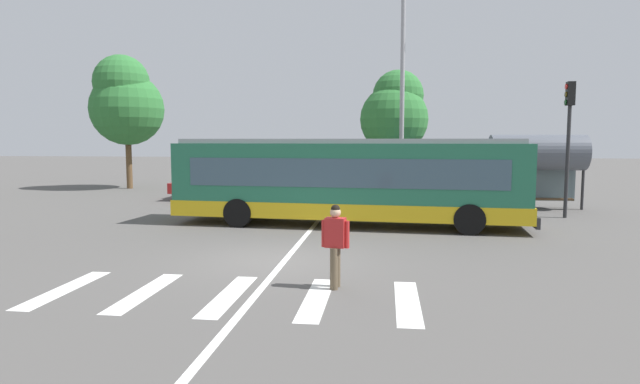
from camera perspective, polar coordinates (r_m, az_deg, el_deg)
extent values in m
plane|color=#514F4C|center=(13.38, -4.66, -7.38)|extent=(160.00, 160.00, 0.00)
cylinder|color=black|center=(19.69, 15.39, -1.89)|extent=(1.02, 0.37, 1.00)
cylinder|color=black|center=(17.37, 15.92, -2.88)|extent=(1.02, 0.37, 1.00)
cylinder|color=black|center=(20.64, -6.62, -1.38)|extent=(1.02, 0.37, 1.00)
cylinder|color=black|center=(18.44, -8.88, -2.25)|extent=(1.02, 0.37, 1.00)
cube|color=#236B4C|center=(18.55, 2.94, 1.35)|extent=(12.27, 3.44, 2.55)
cube|color=gold|center=(18.66, 2.93, -1.71)|extent=(12.39, 3.47, 0.55)
cube|color=#3D5666|center=(18.53, 2.95, 2.30)|extent=(10.83, 3.38, 0.96)
cube|color=#3D5666|center=(18.64, 21.70, 1.61)|extent=(0.21, 2.24, 1.63)
cube|color=black|center=(18.61, 21.80, 4.35)|extent=(0.20, 1.94, 0.28)
cube|color=#99999E|center=(18.50, 2.96, 5.54)|extent=(11.77, 3.20, 0.16)
cube|color=#28282B|center=(18.81, 21.91, -2.65)|extent=(0.31, 2.55, 0.36)
cylinder|color=brown|center=(10.90, 1.81, -8.07)|extent=(0.16, 0.16, 0.85)
cylinder|color=brown|center=(10.69, 1.52, -8.35)|extent=(0.16, 0.16, 0.85)
cube|color=#B22323|center=(10.64, 1.68, -4.42)|extent=(0.43, 0.32, 0.60)
cylinder|color=#B22323|center=(10.71, 0.43, -4.52)|extent=(0.10, 0.10, 0.55)
cylinder|color=#B22323|center=(10.59, 2.94, -4.63)|extent=(0.10, 0.10, 0.55)
sphere|color=tan|center=(10.58, 1.69, -2.23)|extent=(0.22, 0.22, 0.22)
sphere|color=black|center=(10.57, 1.69, -1.88)|extent=(0.19, 0.19, 0.19)
cylinder|color=black|center=(30.14, -13.18, 0.37)|extent=(0.22, 0.65, 0.64)
cylinder|color=black|center=(29.55, -10.17, 0.33)|extent=(0.22, 0.65, 0.64)
cylinder|color=black|center=(27.59, -15.36, -0.16)|extent=(0.22, 0.65, 0.64)
cylinder|color=black|center=(26.95, -12.11, -0.22)|extent=(0.22, 0.65, 0.64)
cube|color=#AD1E1E|center=(28.52, -12.69, 0.73)|extent=(1.96, 4.55, 0.52)
cube|color=#3D5666|center=(28.40, -12.78, 1.68)|extent=(1.67, 2.21, 0.44)
cube|color=#AD1E1E|center=(28.38, -12.79, 2.05)|extent=(1.59, 2.03, 0.09)
cylinder|color=black|center=(29.01, -8.14, 0.26)|extent=(0.26, 0.66, 0.64)
cylinder|color=black|center=(28.47, -4.97, 0.20)|extent=(0.26, 0.66, 0.64)
cylinder|color=black|center=(26.42, -10.23, -0.29)|extent=(0.26, 0.66, 0.64)
cylinder|color=black|center=(25.83, -6.80, -0.38)|extent=(0.26, 0.66, 0.64)
cube|color=white|center=(27.39, -7.51, 0.63)|extent=(2.21, 4.64, 0.52)
cube|color=#3D5666|center=(27.27, -7.59, 1.61)|extent=(1.78, 2.29, 0.44)
cube|color=white|center=(27.26, -7.59, 2.00)|extent=(1.70, 2.11, 0.09)
cylinder|color=black|center=(29.08, -2.38, 0.33)|extent=(0.27, 0.66, 0.64)
cylinder|color=black|center=(28.66, 0.84, 0.25)|extent=(0.27, 0.66, 0.64)
cylinder|color=black|center=(26.43, -4.07, -0.22)|extent=(0.27, 0.66, 0.64)
cylinder|color=black|center=(25.96, -0.56, -0.31)|extent=(0.27, 0.66, 0.64)
cube|color=black|center=(27.49, -1.52, 0.69)|extent=(2.34, 4.68, 0.52)
cube|color=#3D5666|center=(27.36, -1.57, 1.68)|extent=(1.85, 2.33, 0.44)
cube|color=black|center=(27.35, -1.57, 2.06)|extent=(1.75, 2.15, 0.09)
cylinder|color=black|center=(28.08, 2.19, 0.14)|extent=(0.26, 0.66, 0.64)
cylinder|color=black|center=(27.82, 5.58, 0.06)|extent=(0.26, 0.66, 0.64)
cylinder|color=black|center=(25.36, 1.03, -0.45)|extent=(0.26, 0.66, 0.64)
cylinder|color=black|center=(25.07, 4.77, -0.54)|extent=(0.26, 0.66, 0.64)
cube|color=#C6B793|center=(26.54, 3.42, 0.51)|extent=(2.26, 4.66, 0.52)
cube|color=#3D5666|center=(26.41, 3.39, 1.53)|extent=(1.81, 2.31, 0.44)
cube|color=#C6B793|center=(26.40, 3.39, 1.93)|extent=(1.72, 2.12, 0.09)
cylinder|color=black|center=(28.12, 8.26, 0.09)|extent=(0.27, 0.66, 0.64)
cylinder|color=black|center=(28.03, 11.68, 0.01)|extent=(0.27, 0.66, 0.64)
cylinder|color=black|center=(25.36, 7.70, -0.50)|extent=(0.27, 0.66, 0.64)
cylinder|color=black|center=(25.25, 11.48, -0.59)|extent=(0.27, 0.66, 0.64)
cube|color=#234293|center=(26.65, 9.80, 0.45)|extent=(2.30, 4.67, 0.52)
cube|color=#3D5666|center=(26.52, 9.80, 1.47)|extent=(1.83, 2.32, 0.44)
cube|color=#234293|center=(26.51, 9.81, 1.87)|extent=(1.73, 2.13, 0.09)
cylinder|color=#28282B|center=(22.42, 25.28, 2.95)|extent=(0.14, 0.14, 4.33)
cube|color=black|center=(22.48, 25.56, 9.62)|extent=(0.28, 0.32, 0.90)
cylinder|color=red|center=(22.45, 25.17, 10.34)|extent=(0.04, 0.20, 0.20)
cylinder|color=#463707|center=(22.42, 25.14, 9.57)|extent=(0.04, 0.20, 0.20)
cylinder|color=#093B10|center=(22.40, 25.11, 8.81)|extent=(0.04, 0.20, 0.20)
cylinder|color=#28282B|center=(24.37, 18.00, 0.99)|extent=(0.12, 0.12, 2.30)
cylinder|color=#28282B|center=(25.39, 26.65, 0.84)|extent=(0.12, 0.12, 2.30)
cube|color=slate|center=(25.48, 22.01, 1.30)|extent=(3.73, 0.04, 1.93)
cylinder|color=#515660|center=(24.75, 22.53, 3.98)|extent=(3.96, 1.54, 1.54)
cube|color=#4C3823|center=(24.87, 22.35, -0.69)|extent=(3.11, 0.36, 0.08)
cylinder|color=#939399|center=(23.96, 8.92, 10.53)|extent=(0.20, 0.20, 10.16)
cylinder|color=brown|center=(34.92, -20.04, 3.13)|extent=(0.36, 0.36, 3.38)
sphere|color=#2D7033|center=(34.95, -20.22, 8.47)|extent=(4.48, 4.48, 4.48)
sphere|color=#2D7033|center=(34.88, -20.76, 11.05)|extent=(3.36, 3.36, 3.36)
cylinder|color=brown|center=(29.92, 7.97, 2.55)|extent=(0.36, 0.36, 2.86)
sphere|color=#2D7033|center=(29.90, 8.04, 7.84)|extent=(3.80, 3.80, 3.80)
sphere|color=#2D7033|center=(30.24, 8.48, 10.34)|extent=(2.85, 2.85, 2.85)
cube|color=silver|center=(11.98, -25.98, -9.46)|extent=(0.45, 2.79, 0.01)
cube|color=silver|center=(11.15, -18.46, -10.28)|extent=(0.45, 2.79, 0.01)
cube|color=silver|center=(10.54, -9.86, -11.00)|extent=(0.45, 2.79, 0.01)
cube|color=silver|center=(10.19, -0.40, -11.51)|extent=(0.45, 2.79, 0.01)
cube|color=silver|center=(10.12, 9.48, -11.71)|extent=(0.45, 2.79, 0.01)
cube|color=silver|center=(15.26, -2.39, -5.72)|extent=(0.16, 24.00, 0.01)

